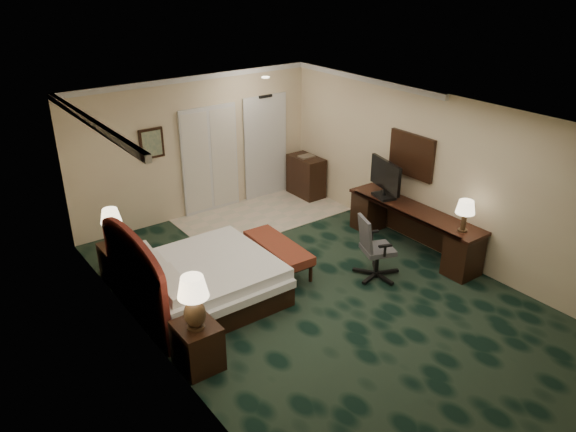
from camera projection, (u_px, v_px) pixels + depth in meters
floor at (320, 294)px, 8.46m from camera, size 5.00×7.50×0.00m
ceiling at (325, 119)px, 7.32m from camera, size 5.00×7.50×0.00m
wall_back at (196, 147)px, 10.63m from camera, size 5.00×0.00×2.70m
wall_left at (157, 266)px, 6.55m from camera, size 0.00×7.50×2.70m
wall_right at (439, 176)px, 9.23m from camera, size 0.00×7.50×2.70m
crown_molding at (325, 123)px, 7.34m from camera, size 5.00×7.50×0.10m
tile_patch at (262, 215)px, 11.06m from camera, size 3.20×1.70×0.01m
headboard at (135, 276)px, 7.58m from camera, size 0.12×2.00×1.40m
entry_door at (265, 148)px, 11.57m from camera, size 1.02×0.06×2.18m
closet_doors at (210, 160)px, 10.86m from camera, size 1.20×0.06×2.10m
wall_art at (152, 143)px, 10.01m from camera, size 0.45×0.06×0.55m
wall_mirror at (411, 155)px, 9.57m from camera, size 0.05×0.95×0.75m
bed at (206, 282)px, 8.20m from camera, size 1.92×1.78×0.61m
nightstand_near at (198, 346)px, 6.86m from camera, size 0.48×0.55×0.60m
nightstand_far at (118, 262)px, 8.77m from camera, size 0.46×0.53×0.58m
lamp_near at (194, 303)px, 6.55m from camera, size 0.45×0.45×0.70m
lamp_far at (112, 227)px, 8.56m from camera, size 0.37×0.37×0.60m
bed_bench at (278, 256)px, 9.04m from camera, size 0.54×1.42×0.47m
desk at (412, 229)px, 9.62m from camera, size 0.57×2.64×0.76m
tv at (385, 179)px, 9.77m from camera, size 0.28×0.87×0.69m
desk_lamp at (465, 216)px, 8.59m from camera, size 0.33×0.33×0.52m
desk_chair at (378, 247)px, 8.73m from camera, size 0.77×0.75×1.05m
minibar at (306, 176)px, 11.81m from camera, size 0.45×0.81×0.85m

